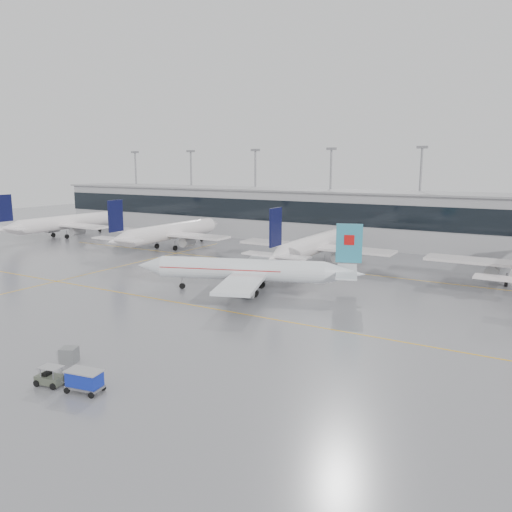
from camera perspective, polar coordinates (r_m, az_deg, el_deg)
The scene contains 15 objects.
ground at distance 65.49m, azimuth -5.34°, elevation -5.95°, with size 320.00×320.00×0.00m, color gray.
taxi_line_main at distance 65.48m, azimuth -5.34°, elevation -5.94°, with size 120.00×0.25×0.01m, color #E9A410.
taxi_line_north at distance 90.79m, azimuth 5.75°, elevation -1.33°, with size 120.00×0.25×0.01m, color #E9A410.
taxi_line_cross at distance 95.66m, azimuth -14.76°, elevation -1.03°, with size 0.25×60.00×0.01m, color #E9A410.
terminal at distance 119.43m, azimuth 12.25°, elevation 4.21°, with size 180.00×15.00×12.00m, color #9F9FA3.
terminal_glass at distance 112.16m, azimuth 11.06°, elevation 4.63°, with size 180.00×0.20×5.00m, color black.
terminal_roof at distance 118.95m, azimuth 12.36°, elevation 7.18°, with size 182.00×16.00×0.40m, color gray.
light_masts at distance 124.60m, azimuth 13.25°, elevation 7.80°, with size 156.40×1.00×22.60m.
air_canada_jet at distance 72.40m, azimuth -0.67°, elevation -1.66°, with size 32.97×26.41×10.37m.
parked_jet_a at distance 137.08m, azimuth -21.19°, elevation 3.55°, with size 29.64×36.96×11.72m.
parked_jet_b at distance 111.97m, azimuth -9.91°, elevation 2.71°, with size 29.64×36.96×11.72m.
parked_jet_c at distance 93.45m, azimuth 6.74°, elevation 1.29°, with size 29.64×36.96×11.72m.
baggage_tug at distance 46.68m, azimuth -22.48°, elevation -12.82°, with size 3.55×1.82×1.69m.
baggage_cart at distance 44.24m, azimuth -19.01°, elevation -13.19°, with size 3.26×2.17×1.87m.
gse_unit at distance 50.97m, azimuth -20.57°, elevation -10.55°, with size 1.45×1.35×1.45m, color slate.
Camera 1 is at (36.85, -50.93, 18.36)m, focal length 35.00 mm.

